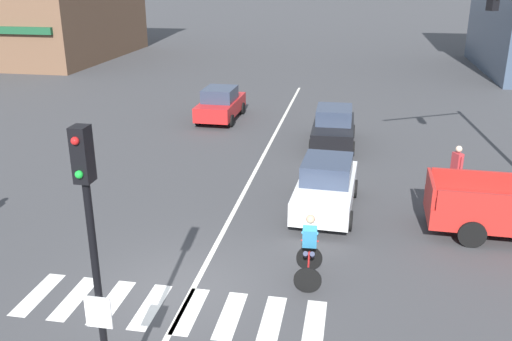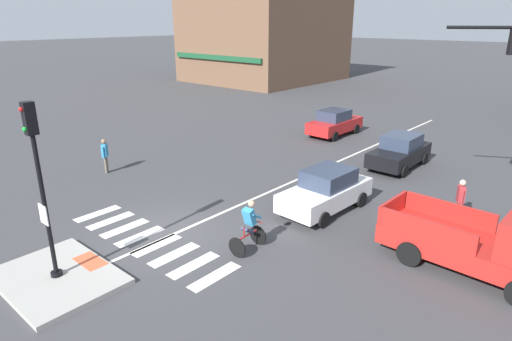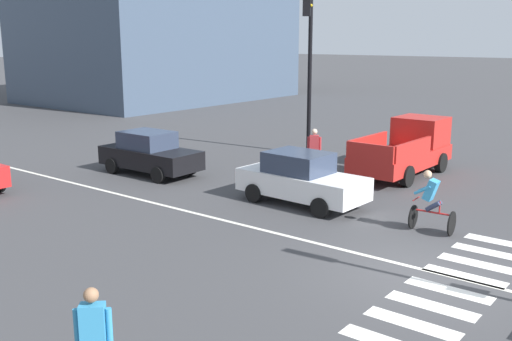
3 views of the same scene
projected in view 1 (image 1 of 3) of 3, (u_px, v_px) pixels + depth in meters
The scene contains 16 objects.
ground_plane at pixel (180, 291), 12.99m from camera, with size 300.00×300.00×0.00m, color #3D3D3F.
signal_pole at pixel (93, 251), 8.39m from camera, with size 0.44×0.38×4.96m.
crosswalk_stripe_a at pixel (38, 294), 12.87m from camera, with size 0.44×1.80×0.01m, color silver.
crosswalk_stripe_b at pixel (75, 298), 12.72m from camera, with size 0.44×1.80×0.01m, color silver.
crosswalk_stripe_c at pixel (112, 302), 12.56m from camera, with size 0.44×1.80×0.01m, color silver.
crosswalk_stripe_d at pixel (151, 307), 12.40m from camera, with size 0.44×1.80×0.01m, color silver.
crosswalk_stripe_e at pixel (190, 311), 12.25m from camera, with size 0.44×1.80×0.01m, color silver.
crosswalk_stripe_f at pixel (230, 315), 12.09m from camera, with size 0.44×1.80×0.01m, color silver.
crosswalk_stripe_g at pixel (272, 320), 11.93m from camera, with size 0.44×1.80×0.01m, color silver.
crosswalk_stripe_h at pixel (314, 325), 11.78m from camera, with size 0.44×1.80×0.01m, color silver.
lane_centre_line at pixel (262, 157), 22.17m from camera, with size 0.14×28.00×0.01m, color silver.
car_white_eastbound_mid at pixel (326, 186), 17.12m from camera, with size 1.98×4.17×1.64m.
car_black_eastbound_far at pixel (333, 127), 23.47m from camera, with size 1.89×4.12×1.64m.
car_red_westbound_distant at pixel (221, 104), 27.47m from camera, with size 1.88×4.12×1.64m.
cyclist at pixel (309, 248), 13.20m from camera, with size 0.71×1.12×1.68m.
pedestrian_waiting_far_side at pixel (457, 165), 18.39m from camera, with size 0.37×0.49×1.67m.
Camera 1 is at (3.79, -10.68, 7.20)m, focal length 38.48 mm.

